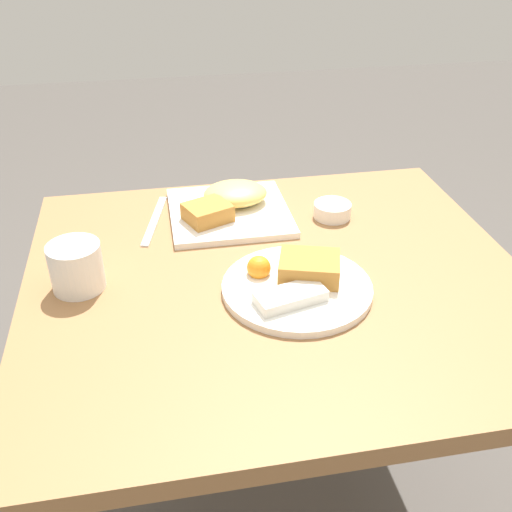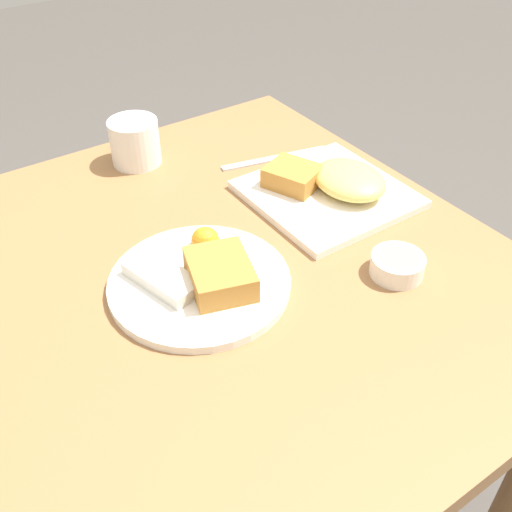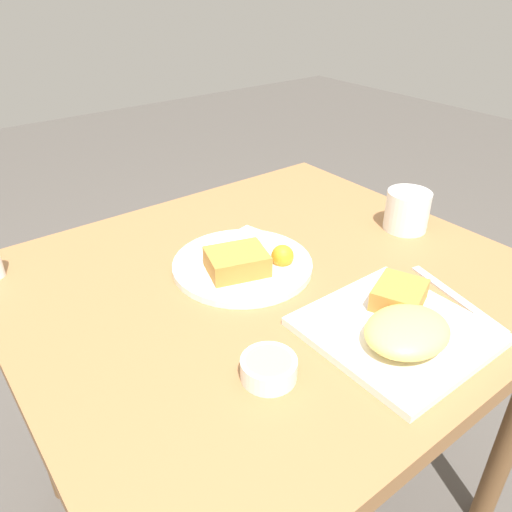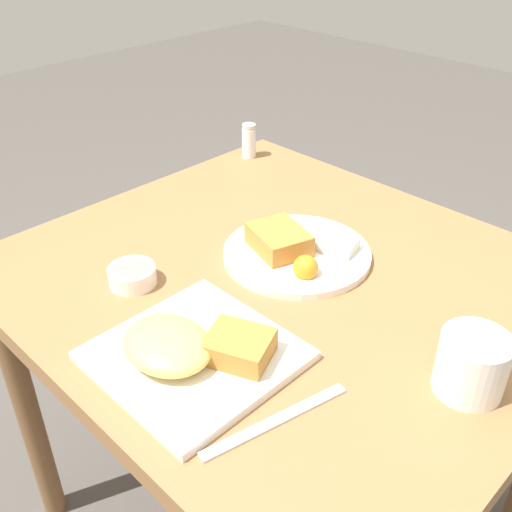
{
  "view_description": "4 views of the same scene",
  "coord_description": "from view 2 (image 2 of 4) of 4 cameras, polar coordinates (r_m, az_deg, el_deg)",
  "views": [
    {
      "loc": [
        0.21,
        0.9,
        1.33
      ],
      "look_at": [
        0.04,
        -0.01,
        0.75
      ],
      "focal_mm": 42.0,
      "sensor_mm": 36.0,
      "label": 1
    },
    {
      "loc": [
        -0.61,
        0.36,
        1.3
      ],
      "look_at": [
        -0.04,
        -0.03,
        0.74
      ],
      "focal_mm": 42.0,
      "sensor_mm": 36.0,
      "label": 2
    },
    {
      "loc": [
        -0.5,
        -0.61,
        1.22
      ],
      "look_at": [
        -0.01,
        0.03,
        0.74
      ],
      "focal_mm": 35.0,
      "sensor_mm": 36.0,
      "label": 3
    },
    {
      "loc": [
        0.57,
        -0.65,
        1.3
      ],
      "look_at": [
        -0.04,
        -0.04,
        0.75
      ],
      "focal_mm": 42.0,
      "sensor_mm": 36.0,
      "label": 4
    }
  ],
  "objects": [
    {
      "name": "ground_plane",
      "position": [
        1.48,
        -2.1,
        -22.38
      ],
      "size": [
        8.0,
        8.0,
        0.0
      ],
      "primitive_type": "plane",
      "color": "#4C4742"
    },
    {
      "name": "sauce_ramekin",
      "position": [
        0.92,
        13.3,
        -0.83
      ],
      "size": [
        0.08,
        0.08,
        0.03
      ],
      "color": "white",
      "rests_on": "dining_table"
    },
    {
      "name": "coffee_mug",
      "position": [
        1.18,
        -11.47,
        10.59
      ],
      "size": [
        0.09,
        0.09,
        0.09
      ],
      "color": "white",
      "rests_on": "dining_table"
    },
    {
      "name": "plate_oval_far",
      "position": [
        0.88,
        -5.2,
        -2.12
      ],
      "size": [
        0.27,
        0.27,
        0.05
      ],
      "color": "white",
      "rests_on": "dining_table"
    },
    {
      "name": "butter_knife",
      "position": [
        1.19,
        1.79,
        9.28
      ],
      "size": [
        0.06,
        0.22,
        0.0
      ],
      "rotation": [
        0.0,
        0.0,
        1.35
      ],
      "color": "silver",
      "rests_on": "dining_table"
    },
    {
      "name": "dining_table",
      "position": [
        0.98,
        -2.94,
        -4.71
      ],
      "size": [
        0.93,
        0.84,
        0.71
      ],
      "color": "olive",
      "rests_on": "ground_plane"
    },
    {
      "name": "plate_square_near",
      "position": [
        1.07,
        7.15,
        6.6
      ],
      "size": [
        0.26,
        0.26,
        0.06
      ],
      "color": "white",
      "rests_on": "dining_table"
    }
  ]
}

